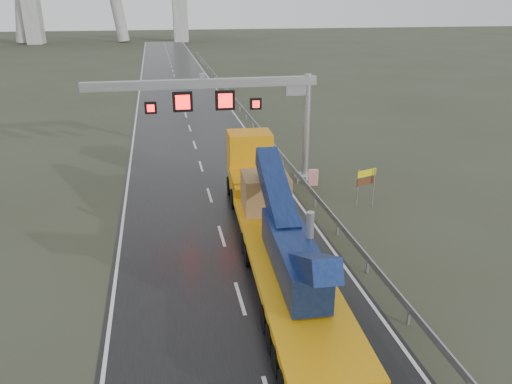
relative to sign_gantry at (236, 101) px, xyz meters
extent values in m
plane|color=#333726|center=(-2.10, -17.99, -5.61)|extent=(400.00, 400.00, 0.00)
cube|color=black|center=(-2.10, 22.01, -5.60)|extent=(11.00, 200.00, 0.02)
cube|color=#9D9D99|center=(4.80, 0.01, -5.46)|extent=(1.20, 1.20, 0.30)
cylinder|color=gray|center=(4.80, 0.01, -2.01)|extent=(0.48, 0.48, 7.20)
cube|color=gray|center=(-2.10, 0.01, 1.19)|extent=(14.80, 0.55, 0.55)
cube|color=gray|center=(4.00, 0.01, 0.69)|extent=(1.40, 0.35, 0.90)
cube|color=gray|center=(-2.10, 0.01, 1.64)|extent=(0.35, 0.35, 0.35)
cube|color=black|center=(-3.40, -0.04, 0.09)|extent=(1.25, 0.25, 1.25)
cube|color=#FF0C0C|center=(-3.40, -0.18, 0.09)|extent=(0.90, 0.02, 0.90)
cube|color=black|center=(-0.70, -0.04, 0.09)|extent=(1.25, 0.25, 1.25)
cube|color=#FF0C0C|center=(-0.70, -0.18, 0.09)|extent=(0.90, 0.02, 0.90)
cube|color=black|center=(-5.40, -0.04, -0.21)|extent=(0.75, 0.25, 0.75)
cube|color=#FF0C0C|center=(-5.40, -0.18, -0.21)|extent=(0.54, 0.02, 0.54)
cube|color=black|center=(1.30, -0.04, -0.21)|extent=(0.75, 0.25, 0.75)
cube|color=#FF0C0C|center=(1.30, -0.18, -0.21)|extent=(0.54, 0.02, 0.54)
cube|color=#9D9D99|center=(-37.10, 122.01, 4.89)|extent=(4.00, 6.00, 21.00)
cube|color=#9D9D99|center=(2.90, 122.01, 4.89)|extent=(4.00, 6.00, 21.00)
cube|color=orange|center=(0.04, -13.47, -4.48)|extent=(3.68, 15.21, 0.38)
cube|color=orange|center=(0.39, -5.50, -4.05)|extent=(2.86, 1.42, 0.54)
cube|color=orange|center=(0.47, -3.78, -4.32)|extent=(2.94, 3.35, 1.29)
cube|color=orange|center=(0.55, -1.84, -3.02)|extent=(2.79, 2.27, 2.80)
cube|color=black|center=(0.60, -0.74, -2.70)|extent=(2.48, 0.16, 1.29)
cube|color=#111B50|center=(0.00, -14.55, -3.46)|extent=(1.79, 6.53, 1.51)
cube|color=#111B50|center=(0.16, -10.78, -2.16)|extent=(1.34, 5.98, 2.76)
cube|color=#111B50|center=(-0.12, -17.24, -2.49)|extent=(1.16, 4.31, 2.60)
cylinder|color=gray|center=(0.64, -14.58, -2.49)|extent=(0.34, 0.34, 1.73)
cube|color=#976844|center=(0.29, -7.87, -3.32)|extent=(2.47, 2.47, 1.94)
cylinder|color=black|center=(-0.17, -18.32, -5.07)|extent=(3.17, 1.21, 1.08)
cylinder|color=black|center=(0.16, -10.78, -5.07)|extent=(3.17, 1.21, 1.08)
cylinder|color=black|center=(0.54, -2.05, -5.02)|extent=(2.96, 1.31, 1.19)
cylinder|color=gray|center=(6.39, -5.65, -4.41)|extent=(0.08, 0.08, 2.41)
cylinder|color=gray|center=(7.40, -5.65, -4.41)|extent=(0.08, 0.08, 2.41)
cube|color=yellow|center=(6.90, -5.65, -3.45)|extent=(1.35, 0.53, 0.40)
cube|color=#542F18|center=(6.90, -5.65, -3.95)|extent=(1.35, 0.53, 0.45)
cube|color=red|center=(4.98, -1.39, -5.07)|extent=(0.68, 0.43, 1.09)
camera|label=1|loc=(-4.89, -31.70, 6.17)|focal=35.00mm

